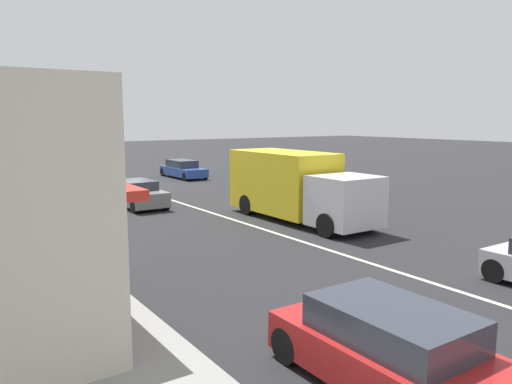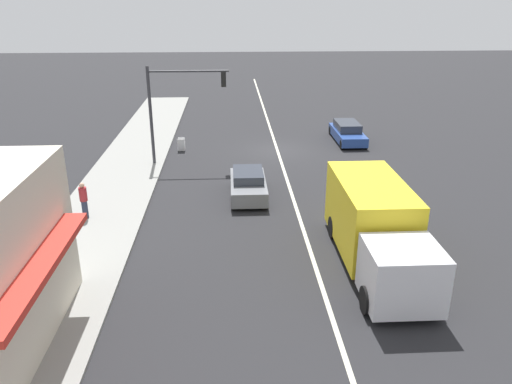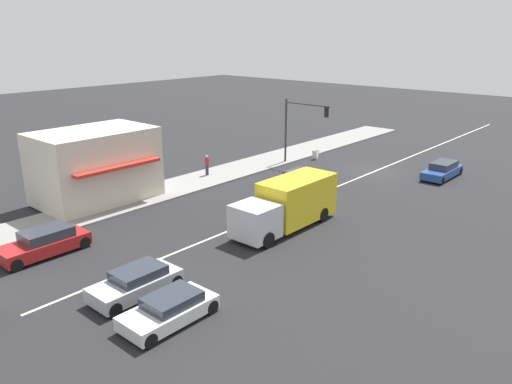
{
  "view_description": "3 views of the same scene",
  "coord_description": "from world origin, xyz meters",
  "px_view_note": "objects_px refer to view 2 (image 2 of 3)",
  "views": [
    {
      "loc": [
        10.92,
        31.17,
        4.29
      ],
      "look_at": [
        -0.88,
        13.73,
        1.18
      ],
      "focal_mm": 35.0,
      "sensor_mm": 36.0,
      "label": 1
    },
    {
      "loc": [
        3.05,
        31.0,
        9.28
      ],
      "look_at": [
        1.99,
        11.16,
        1.48
      ],
      "focal_mm": 35.0,
      "sensor_mm": 36.0,
      "label": 2
    },
    {
      "loc": [
        -19.34,
        37.16,
        11.25
      ],
      "look_at": [
        0.28,
        14.87,
        1.7
      ],
      "focal_mm": 35.0,
      "sensor_mm": 36.0,
      "label": 3
    }
  ],
  "objects_px": {
    "warning_aframe_sign": "(181,144)",
    "coupe_blue": "(347,132)",
    "pedestrian": "(84,200)",
    "suv_grey": "(248,185)",
    "traffic_signal_main": "(175,99)",
    "delivery_truck": "(376,227)"
  },
  "relations": [
    {
      "from": "traffic_signal_main",
      "to": "pedestrian",
      "type": "distance_m",
      "value": 8.99
    },
    {
      "from": "pedestrian",
      "to": "delivery_truck",
      "type": "distance_m",
      "value": 12.52
    },
    {
      "from": "delivery_truck",
      "to": "coupe_blue",
      "type": "bearing_deg",
      "value": -99.51
    },
    {
      "from": "pedestrian",
      "to": "coupe_blue",
      "type": "height_order",
      "value": "pedestrian"
    },
    {
      "from": "suv_grey",
      "to": "coupe_blue",
      "type": "height_order",
      "value": "suv_grey"
    },
    {
      "from": "pedestrian",
      "to": "traffic_signal_main",
      "type": "bearing_deg",
      "value": -113.47
    },
    {
      "from": "traffic_signal_main",
      "to": "warning_aframe_sign",
      "type": "relative_size",
      "value": 6.69
    },
    {
      "from": "traffic_signal_main",
      "to": "warning_aframe_sign",
      "type": "bearing_deg",
      "value": -88.57
    },
    {
      "from": "pedestrian",
      "to": "coupe_blue",
      "type": "xyz_separation_m",
      "value": [
        -14.51,
        -12.32,
        -0.38
      ]
    },
    {
      "from": "pedestrian",
      "to": "suv_grey",
      "type": "relative_size",
      "value": 0.43
    },
    {
      "from": "warning_aframe_sign",
      "to": "coupe_blue",
      "type": "bearing_deg",
      "value": -171.21
    },
    {
      "from": "delivery_truck",
      "to": "coupe_blue",
      "type": "distance_m",
      "value": 16.96
    },
    {
      "from": "pedestrian",
      "to": "delivery_truck",
      "type": "bearing_deg",
      "value": 159.48
    },
    {
      "from": "warning_aframe_sign",
      "to": "suv_grey",
      "type": "distance_m",
      "value": 9.07
    },
    {
      "from": "pedestrian",
      "to": "suv_grey",
      "type": "xyz_separation_m",
      "value": [
        -7.31,
        -2.45,
        -0.36
      ]
    },
    {
      "from": "delivery_truck",
      "to": "suv_grey",
      "type": "xyz_separation_m",
      "value": [
        4.4,
        -6.84,
        -0.84
      ]
    },
    {
      "from": "pedestrian",
      "to": "suv_grey",
      "type": "distance_m",
      "value": 7.72
    },
    {
      "from": "warning_aframe_sign",
      "to": "delivery_truck",
      "type": "xyz_separation_m",
      "value": [
        -8.39,
        14.98,
        1.04
      ]
    },
    {
      "from": "coupe_blue",
      "to": "pedestrian",
      "type": "bearing_deg",
      "value": 40.34
    },
    {
      "from": "pedestrian",
      "to": "coupe_blue",
      "type": "distance_m",
      "value": 19.04
    },
    {
      "from": "traffic_signal_main",
      "to": "delivery_truck",
      "type": "height_order",
      "value": "traffic_signal_main"
    },
    {
      "from": "suv_grey",
      "to": "coupe_blue",
      "type": "distance_m",
      "value": 12.22
    }
  ]
}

